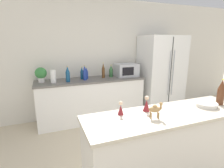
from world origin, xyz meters
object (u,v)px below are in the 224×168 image
(paper_towel_roll, at_px, (53,76))
(back_bottle_3, at_px, (86,73))
(back_bottle_5, at_px, (82,73))
(back_bottle_1, at_px, (68,74))
(camel_figurine, at_px, (155,109))
(potted_plant, at_px, (41,74))
(wise_man_figurine_blue, at_px, (121,109))
(back_bottle_4, at_px, (111,71))
(microwave, at_px, (126,70))
(refrigerator, at_px, (161,74))
(wine_bottle, at_px, (221,93))
(wise_man_figurine_crimson, at_px, (146,105))
(back_bottle_0, at_px, (85,73))
(back_bottle_2, at_px, (103,71))
(fruit_bowl, at_px, (206,104))

(paper_towel_roll, distance_m, back_bottle_3, 0.67)
(back_bottle_3, distance_m, back_bottle_5, 0.09)
(back_bottle_1, xyz_separation_m, camel_figurine, (0.58, -2.05, -0.02))
(potted_plant, xyz_separation_m, wise_man_figurine_blue, (0.78, -1.98, -0.07))
(paper_towel_roll, bearing_deg, back_bottle_4, 6.45)
(back_bottle_4, bearing_deg, microwave, -6.45)
(refrigerator, xyz_separation_m, back_bottle_1, (-2.16, -0.02, 0.15))
(back_bottle_5, xyz_separation_m, wine_bottle, (1.23, -2.15, 0.05))
(potted_plant, relative_size, wise_man_figurine_blue, 1.97)
(back_bottle_5, height_order, wise_man_figurine_crimson, back_bottle_5)
(wise_man_figurine_blue, bearing_deg, camel_figurine, -35.41)
(back_bottle_0, distance_m, wise_man_figurine_crimson, 1.91)
(microwave, xyz_separation_m, back_bottle_5, (-0.99, 0.04, -0.02))
(wise_man_figurine_blue, bearing_deg, back_bottle_2, 76.78)
(wine_bottle, distance_m, camel_figurine, 0.95)
(back_bottle_0, distance_m, back_bottle_2, 0.43)
(wise_man_figurine_crimson, bearing_deg, fruit_bowl, -10.22)
(fruit_bowl, height_order, wise_man_figurine_blue, wise_man_figurine_blue)
(refrigerator, bearing_deg, back_bottle_2, 175.85)
(fruit_bowl, bearing_deg, potted_plant, 130.36)
(paper_towel_roll, relative_size, back_bottle_3, 0.95)
(paper_towel_roll, distance_m, back_bottle_4, 1.22)
(back_bottle_1, bearing_deg, wise_man_figurine_crimson, -72.18)
(back_bottle_2, distance_m, back_bottle_3, 0.37)
(back_bottle_5, relative_size, fruit_bowl, 1.06)
(refrigerator, distance_m, potted_plant, 2.65)
(back_bottle_1, xyz_separation_m, back_bottle_4, (0.95, 0.14, -0.02))
(paper_towel_roll, xyz_separation_m, back_bottle_0, (0.60, 0.02, 0.02))
(back_bottle_0, relative_size, wise_man_figurine_crimson, 1.75)
(refrigerator, xyz_separation_m, back_bottle_0, (-1.82, 0.01, 0.15))
(back_bottle_3, height_order, back_bottle_5, back_bottle_5)
(refrigerator, bearing_deg, wise_man_figurine_crimson, -129.79)
(back_bottle_0, bearing_deg, paper_towel_roll, -178.09)
(back_bottle_5, bearing_deg, back_bottle_0, -74.77)
(refrigerator, distance_m, camel_figurine, 2.60)
(wise_man_figurine_blue, relative_size, wise_man_figurine_crimson, 0.85)
(fruit_bowl, distance_m, wise_man_figurine_blue, 1.04)
(back_bottle_4, distance_m, back_bottle_5, 0.64)
(camel_figurine, distance_m, wise_man_figurine_crimson, 0.19)
(microwave, xyz_separation_m, wise_man_figurine_blue, (-1.00, -1.95, -0.05))
(back_bottle_4, bearing_deg, fruit_bowl, -79.88)
(wise_man_figurine_blue, bearing_deg, paper_towel_roll, 106.99)
(back_bottle_3, bearing_deg, microwave, -1.38)
(back_bottle_0, distance_m, wine_bottle, 2.35)
(back_bottle_5, bearing_deg, wise_man_figurine_crimson, -81.65)
(back_bottle_0, relative_size, camel_figurine, 1.80)
(camel_figurine, xyz_separation_m, wise_man_figurine_crimson, (0.02, 0.19, -0.02))
(refrigerator, relative_size, paper_towel_roll, 7.33)
(paper_towel_roll, relative_size, back_bottle_0, 0.81)
(refrigerator, height_order, paper_towel_roll, refrigerator)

